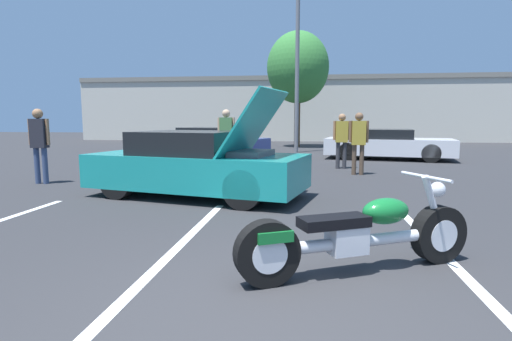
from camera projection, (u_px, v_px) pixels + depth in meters
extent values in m
plane|color=#2D2D30|center=(268.00, 333.00, 2.81)|extent=(80.00, 80.00, 0.00)
cube|color=white|center=(161.00, 263.00, 4.15)|extent=(0.12, 5.65, 0.01)
cube|color=white|center=(467.00, 278.00, 3.76)|extent=(0.12, 5.65, 0.01)
cube|color=beige|center=(305.00, 109.00, 28.63)|extent=(32.00, 4.00, 4.40)
cube|color=slate|center=(306.00, 80.00, 28.37)|extent=(32.00, 4.20, 0.30)
cylinder|color=slate|center=(297.00, 74.00, 17.61)|extent=(0.18, 0.18, 6.98)
cylinder|color=brown|center=(297.00, 121.00, 21.36)|extent=(0.32, 0.32, 2.80)
ellipsoid|color=#387F38|center=(298.00, 67.00, 21.00)|extent=(3.25, 3.25, 3.74)
cylinder|color=black|center=(439.00, 234.00, 4.18)|extent=(0.61, 0.41, 0.60)
cylinder|color=black|center=(267.00, 253.00, 3.58)|extent=(0.61, 0.41, 0.60)
cylinder|color=silver|center=(439.00, 234.00, 4.18)|extent=(0.37, 0.30, 0.33)
cylinder|color=silver|center=(267.00, 253.00, 3.58)|extent=(0.37, 0.30, 0.33)
cylinder|color=silver|center=(359.00, 241.00, 3.88)|extent=(1.52, 0.82, 0.12)
cube|color=silver|center=(347.00, 239.00, 3.83)|extent=(0.43, 0.37, 0.28)
ellipsoid|color=#146B2D|center=(386.00, 211.00, 3.93)|extent=(0.57, 0.47, 0.26)
cube|color=black|center=(334.00, 222.00, 3.76)|extent=(0.72, 0.53, 0.10)
cube|color=#146B2D|center=(272.00, 235.00, 3.57)|extent=(0.39, 0.34, 0.10)
cylinder|color=silver|center=(433.00, 204.00, 4.11)|extent=(0.31, 0.20, 0.62)
cylinder|color=silver|center=(425.00, 177.00, 4.03)|extent=(0.34, 0.65, 0.04)
sphere|color=silver|center=(438.00, 190.00, 4.10)|extent=(0.16, 0.16, 0.16)
cylinder|color=silver|center=(314.00, 248.00, 3.85)|extent=(1.16, 0.62, 0.09)
cube|color=teal|center=(197.00, 171.00, 7.73)|extent=(4.41, 2.61, 0.64)
cube|color=black|center=(189.00, 143.00, 7.72)|extent=(2.16, 1.94, 0.44)
cylinder|color=black|center=(243.00, 189.00, 6.60)|extent=(0.71, 0.37, 0.68)
cylinder|color=black|center=(272.00, 177.00, 8.01)|extent=(0.71, 0.37, 0.68)
cylinder|color=black|center=(117.00, 181.00, 7.49)|extent=(0.71, 0.37, 0.68)
cylinder|color=black|center=(163.00, 171.00, 8.90)|extent=(0.71, 0.37, 0.68)
cube|color=teal|center=(254.00, 123.00, 7.20)|extent=(1.20, 1.75, 1.21)
cube|color=#4C4C51|center=(251.00, 158.00, 7.30)|extent=(0.80, 1.06, 0.28)
cube|color=silver|center=(388.00, 146.00, 14.97)|extent=(4.83, 2.71, 0.60)
cube|color=black|center=(384.00, 134.00, 14.96)|extent=(2.33, 2.06, 0.35)
cylinder|color=black|center=(431.00, 153.00, 13.76)|extent=(0.67, 0.33, 0.64)
cylinder|color=black|center=(427.00, 150.00, 15.34)|extent=(0.67, 0.33, 0.64)
cylinder|color=black|center=(347.00, 151.00, 14.63)|extent=(0.67, 0.33, 0.64)
cylinder|color=black|center=(351.00, 148.00, 16.22)|extent=(0.67, 0.33, 0.64)
cube|color=navy|center=(212.00, 145.00, 15.51)|extent=(4.60, 2.98, 0.60)
cube|color=black|center=(208.00, 133.00, 15.52)|extent=(2.31, 2.08, 0.40)
cylinder|color=black|center=(232.00, 152.00, 14.28)|extent=(0.69, 0.42, 0.66)
cylinder|color=black|center=(251.00, 149.00, 15.62)|extent=(0.69, 0.42, 0.66)
cylinder|color=black|center=(172.00, 149.00, 15.43)|extent=(0.69, 0.42, 0.66)
cylinder|color=black|center=(195.00, 147.00, 16.77)|extent=(0.69, 0.42, 0.66)
cylinder|color=brown|center=(354.00, 160.00, 10.77)|extent=(0.12, 0.12, 0.81)
cylinder|color=brown|center=(362.00, 160.00, 10.74)|extent=(0.12, 0.12, 0.81)
cube|color=#B29933|center=(359.00, 133.00, 10.66)|extent=(0.36, 0.20, 0.64)
cylinder|color=brown|center=(350.00, 132.00, 10.69)|extent=(0.08, 0.08, 0.58)
cylinder|color=brown|center=(367.00, 132.00, 10.63)|extent=(0.08, 0.08, 0.58)
sphere|color=brown|center=(359.00, 117.00, 10.61)|extent=(0.22, 0.22, 0.22)
cylinder|color=#38476B|center=(37.00, 166.00, 9.28)|extent=(0.12, 0.12, 0.84)
cylinder|color=#38476B|center=(45.00, 166.00, 9.25)|extent=(0.12, 0.12, 0.84)
cube|color=#26262D|center=(39.00, 133.00, 9.17)|extent=(0.36, 0.20, 0.67)
cylinder|color=#9E704C|center=(30.00, 132.00, 9.19)|extent=(0.08, 0.08, 0.60)
cylinder|color=#9E704C|center=(48.00, 132.00, 9.13)|extent=(0.08, 0.08, 0.60)
sphere|color=#9E704C|center=(38.00, 114.00, 9.11)|extent=(0.23, 0.23, 0.23)
cylinder|color=#333338|center=(338.00, 155.00, 12.11)|extent=(0.12, 0.12, 0.80)
cylinder|color=#333338|center=(345.00, 155.00, 12.08)|extent=(0.12, 0.12, 0.80)
cube|color=#B29933|center=(342.00, 132.00, 12.00)|extent=(0.36, 0.20, 0.64)
cylinder|color=#9E704C|center=(334.00, 131.00, 12.03)|extent=(0.08, 0.08, 0.57)
cylinder|color=#9E704C|center=(349.00, 131.00, 11.97)|extent=(0.08, 0.08, 0.57)
sphere|color=#9E704C|center=(342.00, 117.00, 11.95)|extent=(0.22, 0.22, 0.22)
cylinder|color=#38476B|center=(223.00, 156.00, 11.75)|extent=(0.12, 0.12, 0.86)
cylinder|color=#38476B|center=(230.00, 156.00, 11.73)|extent=(0.12, 0.12, 0.86)
cube|color=#4C7F47|center=(226.00, 129.00, 11.64)|extent=(0.36, 0.20, 0.68)
cylinder|color=tan|center=(219.00, 128.00, 11.67)|extent=(0.08, 0.08, 0.61)
cylinder|color=tan|center=(234.00, 128.00, 11.61)|extent=(0.08, 0.08, 0.61)
sphere|color=tan|center=(226.00, 113.00, 11.58)|extent=(0.23, 0.23, 0.23)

